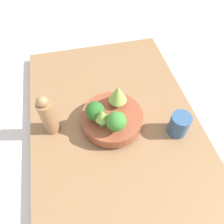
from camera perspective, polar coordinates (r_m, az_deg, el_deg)
name	(u,v)px	position (r m, az deg, el deg)	size (l,w,h in m)	color
ground_plane	(117,133)	(0.90, 1.21, -5.60)	(6.00, 6.00, 0.00)	silver
table	(117,131)	(0.88, 1.23, -4.90)	(1.07, 0.67, 0.04)	olive
bowl	(112,119)	(0.85, 0.00, -1.80)	(0.24, 0.24, 0.06)	brown
broccoli_floret_front	(95,111)	(0.78, -4.48, 0.23)	(0.07, 0.07, 0.08)	#609347
romanesco_piece_far	(118,94)	(0.81, 1.53, 4.80)	(0.07, 0.07, 0.10)	#7AB256
broccoli_floret_right	(116,121)	(0.75, 1.12, -2.49)	(0.07, 0.07, 0.09)	#6BA34C
romanesco_piece_near	(102,116)	(0.76, -2.68, -1.01)	(0.05, 0.05, 0.09)	#609347
cup	(179,124)	(0.85, 17.11, -3.14)	(0.07, 0.07, 0.09)	#33567F
pepper_mill	(48,115)	(0.82, -16.40, -0.87)	(0.06, 0.06, 0.19)	#997047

